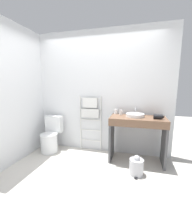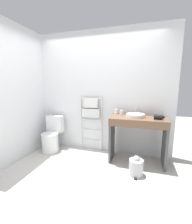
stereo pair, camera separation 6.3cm
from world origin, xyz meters
name	(u,v)px [view 1 (the left image)]	position (x,y,z in m)	size (l,w,h in m)	color
ground_plane	(78,184)	(0.00, 0.00, 0.00)	(12.00, 12.00, 0.00)	beige
wall_back	(100,93)	(0.00, 1.34, 1.31)	(3.06, 0.12, 2.62)	silver
wall_side	(21,94)	(-1.47, 0.64, 1.31)	(0.12, 1.91, 2.62)	silver
toilet	(51,137)	(-1.04, 0.95, 0.33)	(0.39, 0.51, 0.79)	white
towel_radiator	(90,113)	(-0.19, 1.23, 0.88)	(0.51, 0.06, 1.25)	white
vanity_counter	(137,132)	(0.83, 0.95, 0.61)	(1.02, 0.55, 0.89)	brown
sink_basin	(135,115)	(0.78, 0.99, 0.92)	(0.35, 0.35, 0.06)	white
faucet	(135,110)	(0.78, 1.18, 0.98)	(0.02, 0.10, 0.14)	silver
cup_near_wall	(116,112)	(0.39, 1.16, 0.94)	(0.07, 0.07, 0.10)	white
cup_near_edge	(121,112)	(0.50, 1.11, 0.94)	(0.06, 0.06, 0.10)	white
hair_dryer	(158,117)	(1.18, 0.89, 0.93)	(0.19, 0.16, 0.08)	black
trash_bin	(136,166)	(0.84, 0.50, 0.15)	(0.23, 0.27, 0.34)	#B7B7BC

